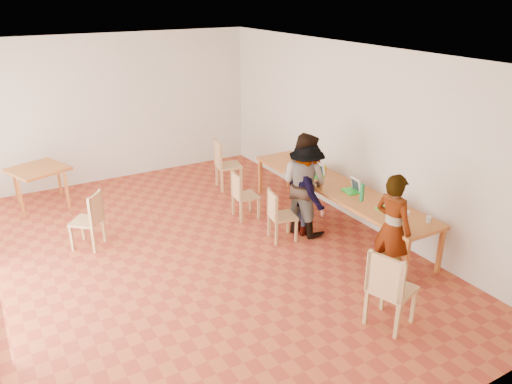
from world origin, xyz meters
TOP-DOWN VIEW (x-y plane):
  - ground at (0.00, 0.00)m, footprint 8.00×8.00m
  - wall_back at (0.00, 4.00)m, footprint 6.00×0.10m
  - wall_front at (0.00, -4.00)m, footprint 6.00×0.10m
  - wall_right at (3.00, 0.00)m, footprint 0.10×8.00m
  - ceiling at (0.00, 0.00)m, footprint 6.00×8.00m
  - communal_table at (2.50, -0.26)m, footprint 0.80×4.00m
  - side_table at (-1.70, 3.20)m, footprint 0.90×0.90m
  - chair_near at (1.28, -2.75)m, footprint 0.60×0.60m
  - chair_mid at (1.37, -0.18)m, footprint 0.47×0.47m
  - chair_far at (1.27, 0.84)m, footprint 0.43×0.43m
  - chair_empty at (1.64, 2.26)m, footprint 0.55×0.55m
  - chair_spare at (-1.25, 1.08)m, footprint 0.60×0.60m
  - person_near at (2.09, -1.96)m, footprint 0.45×0.62m
  - person_mid at (1.92, -0.12)m, footprint 0.87×0.99m
  - person_far at (1.91, -0.20)m, footprint 0.66×1.05m
  - laptop_near at (2.53, -1.40)m, footprint 0.22×0.25m
  - laptop_mid at (2.56, -0.60)m, footprint 0.27×0.30m
  - laptop_far at (2.50, 0.29)m, footprint 0.28×0.30m
  - yellow_mug at (2.74, 0.44)m, footprint 0.13×0.13m
  - green_bottle at (2.43, -0.95)m, footprint 0.07×0.07m
  - clear_glass at (2.73, -2.01)m, footprint 0.07×0.07m
  - condiment_cup at (2.65, -1.69)m, footprint 0.08×0.08m
  - pink_phone at (2.56, -1.24)m, footprint 0.05×0.10m
  - black_pouch at (2.49, 0.60)m, footprint 0.16×0.26m

SIDE VIEW (x-z plane):
  - ground at x=0.00m, z-range 0.00..0.00m
  - chair_mid at x=1.37m, z-range 0.29..0.75m
  - chair_far at x=1.27m, z-range 0.29..0.75m
  - chair_spare at x=-1.25m, z-range 0.32..0.80m
  - chair_empty at x=1.64m, z-range 0.35..0.89m
  - chair_near at x=1.28m, z-range 0.36..0.90m
  - side_table at x=-1.70m, z-range 0.29..1.04m
  - communal_table at x=2.50m, z-range 0.33..1.08m
  - pink_phone at x=2.56m, z-range 0.75..0.76m
  - condiment_cup at x=2.65m, z-range 0.75..0.81m
  - person_far at x=1.91m, z-range 0.00..1.56m
  - person_near at x=2.09m, z-range 0.00..1.58m
  - clear_glass at x=2.73m, z-range 0.75..0.84m
  - black_pouch at x=2.49m, z-range 0.75..0.84m
  - yellow_mug at x=2.74m, z-range 0.75..0.84m
  - laptop_near at x=2.53m, z-range 0.71..0.91m
  - laptop_far at x=2.50m, z-range 0.70..0.92m
  - laptop_mid at x=2.56m, z-range 0.70..0.93m
  - person_mid at x=1.92m, z-range 0.00..1.71m
  - green_bottle at x=2.43m, z-range 0.75..1.03m
  - wall_back at x=0.00m, z-range 0.00..3.00m
  - wall_front at x=0.00m, z-range 0.00..3.00m
  - wall_right at x=3.00m, z-range 0.00..3.00m
  - ceiling at x=0.00m, z-range 3.00..3.04m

